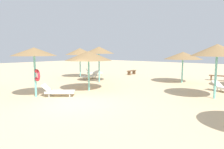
# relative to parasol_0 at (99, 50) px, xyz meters

# --- Properties ---
(ground_plane) EXTENTS (80.00, 80.00, 0.00)m
(ground_plane) POSITION_rel_parasol_0_xyz_m (3.78, -5.65, -2.76)
(ground_plane) COLOR beige
(parasol_0) EXTENTS (2.59, 2.59, 3.08)m
(parasol_0) POSITION_rel_parasol_0_xyz_m (0.00, 0.00, 0.00)
(parasol_0) COLOR #6BC6BC
(parasol_0) RESTS_ON ground
(parasol_1) EXTENTS (2.85, 2.85, 3.07)m
(parasol_1) POSITION_rel_parasol_0_xyz_m (9.12, 0.05, -0.04)
(parasol_1) COLOR #6BC6BC
(parasol_1) RESTS_ON ground
(parasol_2) EXTENTS (2.96, 2.96, 3.01)m
(parasol_2) POSITION_rel_parasol_0_xyz_m (-3.72, 0.97, -0.11)
(parasol_2) COLOR #6BC6BC
(parasol_2) RESTS_ON ground
(parasol_3) EXTENTS (3.12, 3.12, 2.68)m
(parasol_3) POSITION_rel_parasol_0_xyz_m (2.07, -3.09, -0.40)
(parasol_3) COLOR #6BC6BC
(parasol_3) RESTS_ON ground
(parasol_7) EXTENTS (2.54, 2.54, 2.89)m
(parasol_7) POSITION_rel_parasol_0_xyz_m (1.12, -6.39, -0.16)
(parasol_7) COLOR #6BC6BC
(parasol_7) RESTS_ON ground
(parasol_8) EXTENTS (3.13, 3.13, 2.63)m
(parasol_8) POSITION_rel_parasol_0_xyz_m (5.60, 4.39, -0.45)
(parasol_8) COLOR #6BC6BC
(parasol_8) RESTS_ON ground
(lounger_0) EXTENTS (0.85, 1.91, 0.81)m
(lounger_0) POSITION_rel_parasol_0_xyz_m (-2.11, 0.88, -2.44)
(lounger_0) COLOR silver
(lounger_0) RESTS_ON ground
(lounger_2) EXTENTS (1.63, 1.87, 0.78)m
(lounger_2) POSITION_rel_parasol_0_xyz_m (-3.88, 3.01, -2.44)
(lounger_2) COLOR silver
(lounger_2) RESTS_ON ground
(lounger_3) EXTENTS (1.80, 1.75, 0.76)m
(lounger_3) POSITION_rel_parasol_0_xyz_m (1.95, -5.46, -2.44)
(lounger_3) COLOR silver
(lounger_3) RESTS_ON ground
(bench_0) EXTENTS (1.55, 0.65, 0.49)m
(bench_0) POSITION_rel_parasol_0_xyz_m (7.64, 7.76, -2.42)
(bench_0) COLOR brown
(bench_0) RESTS_ON ground
(bench_1) EXTENTS (0.52, 1.53, 0.49)m
(bench_1) POSITION_rel_parasol_0_xyz_m (-1.05, 6.39, -2.42)
(bench_1) COLOR brown
(bench_1) RESTS_ON ground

